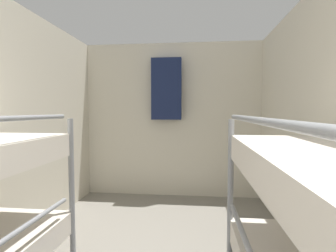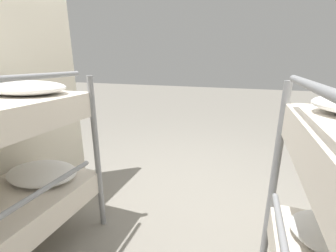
{
  "view_description": "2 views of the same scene",
  "coord_description": "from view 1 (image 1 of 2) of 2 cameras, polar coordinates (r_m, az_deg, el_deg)",
  "views": [
    {
      "loc": [
        0.37,
        0.45,
        1.31
      ],
      "look_at": [
        0.02,
        3.64,
        1.12
      ],
      "focal_mm": 28.0,
      "sensor_mm": 36.0,
      "label": 1
    },
    {
      "loc": [
        -0.43,
        1.91,
        1.35
      ],
      "look_at": [
        0.14,
        0.3,
        0.85
      ],
      "focal_mm": 24.0,
      "sensor_mm": 36.0,
      "label": 2
    }
  ],
  "objects": [
    {
      "name": "hanging_coat",
      "position": [
        3.89,
        -0.34,
        8.06
      ],
      "size": [
        0.44,
        0.12,
        0.9
      ],
      "color": "#192347"
    },
    {
      "name": "wall_back",
      "position": [
        4.02,
        0.88,
        1.28
      ],
      "size": [
        2.76,
        0.06,
        2.33
      ],
      "color": "beige",
      "rests_on": "ground_plane"
    }
  ]
}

